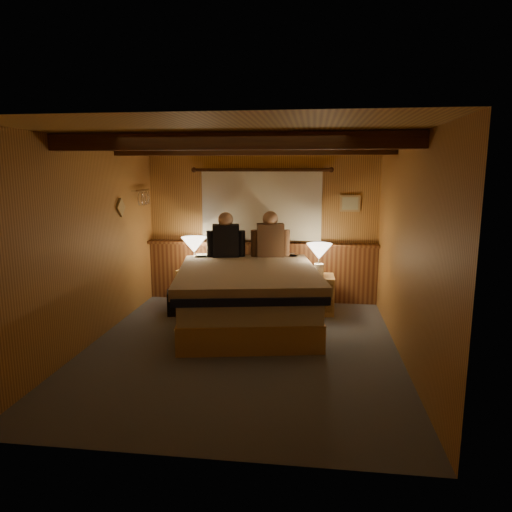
% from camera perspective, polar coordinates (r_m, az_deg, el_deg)
% --- Properties ---
extents(floor, '(4.20, 4.20, 0.00)m').
position_cam_1_polar(floor, '(5.44, -1.83, -11.39)').
color(floor, '#4B4F59').
rests_on(floor, ground).
extents(ceiling, '(4.20, 4.20, 0.00)m').
position_cam_1_polar(ceiling, '(5.05, -2.00, 14.74)').
color(ceiling, gold).
rests_on(ceiling, wall_back).
extents(wall_back, '(3.60, 0.00, 3.60)m').
position_cam_1_polar(wall_back, '(7.17, 0.73, 3.92)').
color(wall_back, '#C58D46').
rests_on(wall_back, floor).
extents(wall_left, '(0.00, 4.20, 4.20)m').
position_cam_1_polar(wall_left, '(5.68, -20.17, 1.49)').
color(wall_left, '#C58D46').
rests_on(wall_left, floor).
extents(wall_right, '(0.00, 4.20, 4.20)m').
position_cam_1_polar(wall_right, '(5.15, 18.30, 0.72)').
color(wall_right, '#C58D46').
rests_on(wall_right, floor).
extents(wall_front, '(3.60, 0.00, 3.60)m').
position_cam_1_polar(wall_front, '(3.10, -8.04, -5.13)').
color(wall_front, '#C58D46').
rests_on(wall_front, floor).
extents(wainscot, '(3.60, 0.23, 0.94)m').
position_cam_1_polar(wainscot, '(7.23, 0.66, -1.78)').
color(wainscot, brown).
rests_on(wainscot, wall_back).
extents(curtain_window, '(2.18, 0.09, 1.11)m').
position_cam_1_polar(curtain_window, '(7.07, 0.67, 6.44)').
color(curtain_window, '#442A11').
rests_on(curtain_window, wall_back).
extents(ceiling_beams, '(3.60, 1.65, 0.16)m').
position_cam_1_polar(ceiling_beams, '(5.20, -1.72, 13.63)').
color(ceiling_beams, '#442A11').
rests_on(ceiling_beams, ceiling).
extents(coat_rail, '(0.05, 0.55, 0.24)m').
position_cam_1_polar(coat_rail, '(7.03, -13.94, 7.30)').
color(coat_rail, silver).
rests_on(coat_rail, wall_left).
extents(framed_print, '(0.30, 0.04, 0.25)m').
position_cam_1_polar(framed_print, '(7.09, 11.69, 6.46)').
color(framed_print, tan).
rests_on(framed_print, wall_back).
extents(bed, '(2.10, 2.55, 0.78)m').
position_cam_1_polar(bed, '(6.10, -1.03, -4.88)').
color(bed, tan).
rests_on(bed, floor).
extents(nightstand_left, '(0.58, 0.54, 0.55)m').
position_cam_1_polar(nightstand_left, '(7.12, -7.42, -3.79)').
color(nightstand_left, tan).
rests_on(nightstand_left, floor).
extents(nightstand_right, '(0.51, 0.46, 0.55)m').
position_cam_1_polar(nightstand_right, '(6.69, 7.54, -4.75)').
color(nightstand_right, tan).
rests_on(nightstand_right, floor).
extents(lamp_left, '(0.38, 0.38, 0.50)m').
position_cam_1_polar(lamp_left, '(6.98, -7.76, 1.14)').
color(lamp_left, silver).
rests_on(lamp_left, nightstand_left).
extents(lamp_right, '(0.36, 0.36, 0.47)m').
position_cam_1_polar(lamp_right, '(6.54, 7.90, 0.32)').
color(lamp_right, silver).
rests_on(lamp_right, nightstand_right).
extents(person_left, '(0.56, 0.29, 0.69)m').
position_cam_1_polar(person_left, '(6.75, -3.78, 2.19)').
color(person_left, black).
rests_on(person_left, bed).
extents(person_right, '(0.57, 0.29, 0.70)m').
position_cam_1_polar(person_right, '(6.76, 1.80, 2.27)').
color(person_right, '#513420').
rests_on(person_right, bed).
extents(duffel_bag, '(0.62, 0.47, 0.40)m').
position_cam_1_polar(duffel_bag, '(6.72, -8.68, -5.62)').
color(duffel_bag, black).
rests_on(duffel_bag, floor).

